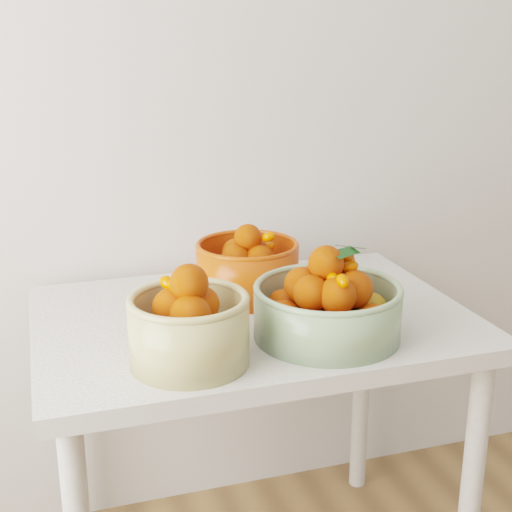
% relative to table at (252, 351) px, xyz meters
% --- Properties ---
extents(table, '(1.00, 0.70, 0.75)m').
position_rel_table_xyz_m(table, '(0.00, 0.00, 0.00)').
color(table, silver).
rests_on(table, ground).
extents(bowl_cream, '(0.30, 0.30, 0.21)m').
position_rel_table_xyz_m(bowl_cream, '(-0.20, -0.21, 0.17)').
color(bowl_cream, tan).
rests_on(bowl_cream, table).
extents(bowl_green, '(0.34, 0.34, 0.21)m').
position_rel_table_xyz_m(bowl_green, '(0.11, -0.17, 0.17)').
color(bowl_green, '#88A87A').
rests_on(bowl_green, table).
extents(bowl_orange, '(0.27, 0.27, 0.18)m').
position_rel_table_xyz_m(bowl_orange, '(0.03, 0.12, 0.17)').
color(bowl_orange, red).
rests_on(bowl_orange, table).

